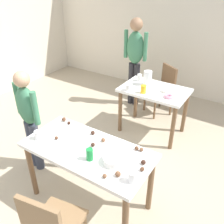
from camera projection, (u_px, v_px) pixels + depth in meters
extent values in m
plane|color=tan|center=(91.00, 190.00, 2.97)|extent=(6.40, 6.40, 0.00)
cube|color=beige|center=(191.00, 30.00, 4.64)|extent=(6.40, 0.10, 2.60)
cube|color=white|center=(87.00, 150.00, 2.48)|extent=(1.33, 0.65, 0.04)
cylinder|color=brown|center=(32.00, 170.00, 2.76)|extent=(0.06, 0.06, 0.71)
cylinder|color=brown|center=(125.00, 222.00, 2.20)|extent=(0.06, 0.06, 0.71)
cylinder|color=brown|center=(64.00, 146.00, 3.14)|extent=(0.06, 0.06, 0.71)
cylinder|color=brown|center=(150.00, 185.00, 2.58)|extent=(0.06, 0.06, 0.71)
cube|color=white|center=(154.00, 90.00, 3.69)|extent=(0.99, 0.65, 0.04)
cylinder|color=brown|center=(120.00, 111.00, 3.89)|extent=(0.06, 0.06, 0.71)
cylinder|color=brown|center=(173.00, 128.00, 3.49)|extent=(0.06, 0.06, 0.71)
cylinder|color=brown|center=(136.00, 99.00, 4.27)|extent=(0.06, 0.06, 0.71)
cylinder|color=brown|center=(185.00, 112.00, 3.87)|extent=(0.06, 0.06, 0.71)
cube|color=olive|center=(57.00, 222.00, 2.12)|extent=(0.46, 0.46, 0.04)
cube|color=olive|center=(40.00, 222.00, 1.86)|extent=(0.38, 0.11, 0.42)
cylinder|color=olive|center=(55.00, 217.00, 2.42)|extent=(0.04, 0.04, 0.41)
cube|color=brown|center=(159.00, 91.00, 4.35)|extent=(0.55, 0.55, 0.04)
cube|color=brown|center=(169.00, 77.00, 4.30)|extent=(0.34, 0.24, 0.42)
cylinder|color=brown|center=(155.00, 109.00, 4.27)|extent=(0.04, 0.04, 0.41)
cylinder|color=brown|center=(145.00, 100.00, 4.54)|extent=(0.04, 0.04, 0.41)
cylinder|color=brown|center=(171.00, 105.00, 4.39)|extent=(0.04, 0.04, 0.41)
cylinder|color=brown|center=(160.00, 97.00, 4.66)|extent=(0.04, 0.04, 0.41)
cylinder|color=#383D4C|center=(32.00, 143.00, 3.21)|extent=(0.11, 0.11, 0.68)
cylinder|color=#383D4C|center=(37.00, 147.00, 3.15)|extent=(0.11, 0.11, 0.68)
ellipsoid|color=#3D7A56|center=(27.00, 106.00, 2.88)|extent=(0.35, 0.25, 0.48)
sphere|color=tan|center=(21.00, 79.00, 2.72)|extent=(0.18, 0.18, 0.18)
cylinder|color=#3D7A56|center=(18.00, 98.00, 2.98)|extent=(0.08, 0.08, 0.41)
cylinder|color=#3D7A56|center=(35.00, 108.00, 2.75)|extent=(0.08, 0.08, 0.41)
cylinder|color=#28282D|center=(136.00, 85.00, 4.65)|extent=(0.11, 0.11, 0.81)
cylinder|color=#28282D|center=(131.00, 84.00, 4.70)|extent=(0.11, 0.11, 0.81)
ellipsoid|color=#3D7A56|center=(135.00, 48.00, 4.32)|extent=(0.32, 0.20, 0.57)
sphere|color=#997051|center=(136.00, 24.00, 4.12)|extent=(0.22, 0.22, 0.22)
cylinder|color=#3D7A56|center=(145.00, 47.00, 4.22)|extent=(0.07, 0.07, 0.49)
cylinder|color=#3D7A56|center=(126.00, 44.00, 4.39)|extent=(0.07, 0.07, 0.49)
cylinder|color=white|center=(114.00, 160.00, 2.28)|extent=(0.21, 0.21, 0.06)
cylinder|color=#198438|center=(90.00, 154.00, 2.30)|extent=(0.07, 0.07, 0.12)
cube|color=silver|center=(70.00, 156.00, 2.38)|extent=(0.17, 0.02, 0.01)
cylinder|color=white|center=(133.00, 177.00, 2.07)|extent=(0.08, 0.08, 0.10)
cylinder|color=white|center=(38.00, 135.00, 2.59)|extent=(0.08, 0.08, 0.10)
sphere|color=#3D2319|center=(93.00, 133.00, 2.67)|extent=(0.04, 0.04, 0.04)
sphere|color=brown|center=(137.00, 148.00, 2.44)|extent=(0.04, 0.04, 0.04)
sphere|color=#3D2319|center=(93.00, 145.00, 2.49)|extent=(0.04, 0.04, 0.04)
sphere|color=brown|center=(105.00, 176.00, 2.12)|extent=(0.04, 0.04, 0.04)
sphere|color=brown|center=(142.00, 149.00, 2.43)|extent=(0.04, 0.04, 0.04)
sphere|color=#3D2319|center=(69.00, 123.00, 2.85)|extent=(0.04, 0.04, 0.04)
sphere|color=brown|center=(142.00, 169.00, 2.19)|extent=(0.04, 0.04, 0.04)
sphere|color=brown|center=(103.00, 140.00, 2.56)|extent=(0.04, 0.04, 0.04)
sphere|color=brown|center=(56.00, 138.00, 2.60)|extent=(0.04, 0.04, 0.04)
sphere|color=brown|center=(64.00, 119.00, 2.90)|extent=(0.05, 0.05, 0.05)
sphere|color=#3D2319|center=(143.00, 162.00, 2.26)|extent=(0.05, 0.05, 0.05)
sphere|color=brown|center=(118.00, 174.00, 2.13)|extent=(0.05, 0.05, 0.05)
cylinder|color=white|center=(148.00, 78.00, 3.76)|extent=(0.13, 0.13, 0.22)
cylinder|color=yellow|center=(143.00, 89.00, 3.54)|extent=(0.08, 0.08, 0.12)
cylinder|color=white|center=(140.00, 78.00, 3.92)|extent=(0.07, 0.07, 0.11)
cylinder|color=white|center=(128.00, 87.00, 3.62)|extent=(0.09, 0.09, 0.10)
torus|color=white|center=(148.00, 80.00, 3.94)|extent=(0.12, 0.12, 0.03)
torus|color=pink|center=(169.00, 96.00, 3.43)|extent=(0.13, 0.13, 0.04)
torus|color=white|center=(166.00, 91.00, 3.59)|extent=(0.13, 0.13, 0.04)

